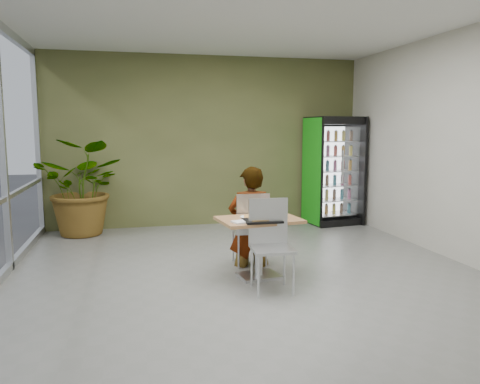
% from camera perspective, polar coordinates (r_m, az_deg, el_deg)
% --- Properties ---
extents(ground, '(7.00, 7.00, 0.00)m').
position_cam_1_polar(ground, '(5.82, 1.59, -10.75)').
color(ground, slate).
rests_on(ground, ground).
extents(room_envelope, '(6.00, 7.00, 3.20)m').
position_cam_1_polar(room_envelope, '(5.52, 1.65, 5.21)').
color(room_envelope, beige).
rests_on(room_envelope, ground).
extents(dining_table, '(1.05, 0.80, 0.75)m').
position_cam_1_polar(dining_table, '(5.80, 2.32, -5.30)').
color(dining_table, tan).
rests_on(dining_table, ground).
extents(chair_far, '(0.45, 0.46, 1.00)m').
position_cam_1_polar(chair_far, '(6.25, 1.38, -3.87)').
color(chair_far, '#BABDC0').
rests_on(chair_far, ground).
extents(chair_near, '(0.49, 0.50, 1.04)m').
position_cam_1_polar(chair_near, '(5.40, 3.69, -5.47)').
color(chair_near, '#BABDC0').
rests_on(chair_near, ground).
extents(seated_woman, '(0.62, 0.41, 1.65)m').
position_cam_1_polar(seated_woman, '(6.32, 1.27, -4.32)').
color(seated_woman, black).
rests_on(seated_woman, ground).
extents(pizza_plate, '(0.34, 0.26, 0.03)m').
position_cam_1_polar(pizza_plate, '(5.81, 1.22, -2.95)').
color(pizza_plate, white).
rests_on(pizza_plate, dining_table).
extents(soda_cup, '(0.10, 0.10, 0.18)m').
position_cam_1_polar(soda_cup, '(5.80, 5.22, -2.26)').
color(soda_cup, white).
rests_on(soda_cup, dining_table).
extents(napkin_stack, '(0.21, 0.21, 0.02)m').
position_cam_1_polar(napkin_stack, '(5.47, 0.01, -3.68)').
color(napkin_stack, white).
rests_on(napkin_stack, dining_table).
extents(cafeteria_tray, '(0.44, 0.32, 0.02)m').
position_cam_1_polar(cafeteria_tray, '(5.54, 2.75, -3.51)').
color(cafeteria_tray, black).
rests_on(cafeteria_tray, dining_table).
extents(beverage_fridge, '(1.03, 0.84, 2.07)m').
position_cam_1_polar(beverage_fridge, '(9.24, 11.36, 2.56)').
color(beverage_fridge, black).
rests_on(beverage_fridge, ground).
extents(potted_plant, '(1.85, 1.73, 1.67)m').
position_cam_1_polar(potted_plant, '(8.53, -18.44, 0.55)').
color(potted_plant, '#235926').
rests_on(potted_plant, ground).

